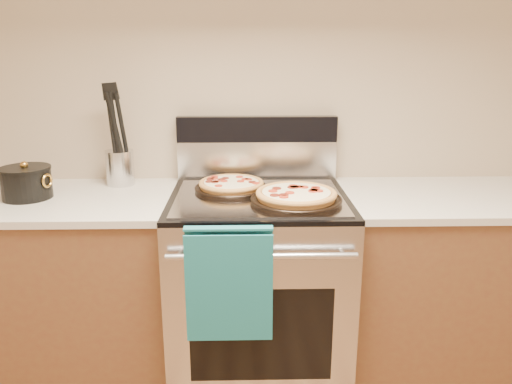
{
  "coord_description": "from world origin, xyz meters",
  "views": [
    {
      "loc": [
        -0.06,
        -0.4,
        1.52
      ],
      "look_at": [
        -0.01,
        1.55,
        0.97
      ],
      "focal_mm": 35.0,
      "sensor_mm": 36.0,
      "label": 1
    }
  ],
  "objects_px": {
    "pepperoni_pizza_back": "(231,185)",
    "saucepan": "(27,184)",
    "pepperoni_pizza_front": "(296,196)",
    "range_body": "(259,295)",
    "utensil_crock": "(120,168)"
  },
  "relations": [
    {
      "from": "pepperoni_pizza_back",
      "to": "saucepan",
      "type": "distance_m",
      "value": 0.87
    },
    {
      "from": "range_body",
      "to": "utensil_crock",
      "type": "xyz_separation_m",
      "value": [
        -0.64,
        0.24,
        0.54
      ]
    },
    {
      "from": "saucepan",
      "to": "range_body",
      "type": "bearing_deg",
      "value": -1.34
    },
    {
      "from": "pepperoni_pizza_back",
      "to": "range_body",
      "type": "bearing_deg",
      "value": -30.42
    },
    {
      "from": "pepperoni_pizza_back",
      "to": "saucepan",
      "type": "relative_size",
      "value": 1.56
    },
    {
      "from": "pepperoni_pizza_back",
      "to": "utensil_crock",
      "type": "height_order",
      "value": "utensil_crock"
    },
    {
      "from": "pepperoni_pizza_front",
      "to": "saucepan",
      "type": "xyz_separation_m",
      "value": [
        -1.14,
        0.14,
        0.02
      ]
    },
    {
      "from": "saucepan",
      "to": "pepperoni_pizza_back",
      "type": "bearing_deg",
      "value": 3.07
    },
    {
      "from": "pepperoni_pizza_back",
      "to": "saucepan",
      "type": "bearing_deg",
      "value": -176.93
    },
    {
      "from": "pepperoni_pizza_front",
      "to": "range_body",
      "type": "bearing_deg",
      "value": 141.98
    },
    {
      "from": "utensil_crock",
      "to": "saucepan",
      "type": "height_order",
      "value": "utensil_crock"
    },
    {
      "from": "pepperoni_pizza_back",
      "to": "utensil_crock",
      "type": "xyz_separation_m",
      "value": [
        -0.52,
        0.17,
        0.04
      ]
    },
    {
      "from": "pepperoni_pizza_back",
      "to": "pepperoni_pizza_front",
      "type": "relative_size",
      "value": 0.87
    },
    {
      "from": "pepperoni_pizza_front",
      "to": "saucepan",
      "type": "distance_m",
      "value": 1.15
    },
    {
      "from": "pepperoni_pizza_front",
      "to": "saucepan",
      "type": "height_order",
      "value": "saucepan"
    }
  ]
}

